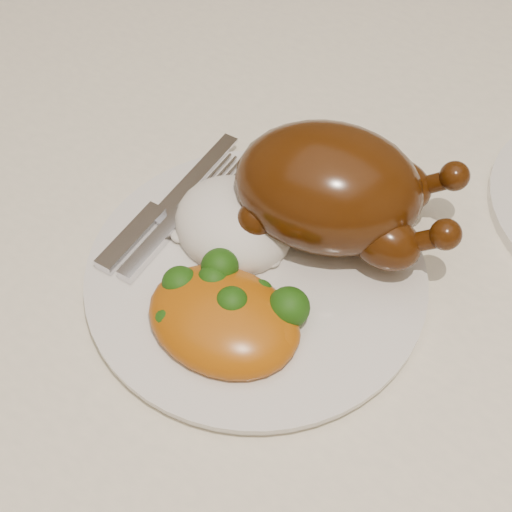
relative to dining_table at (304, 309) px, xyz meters
The scene contains 7 objects.
dining_table is the anchor object (origin of this frame).
tablecloth 0.07m from the dining_table, ahead, with size 1.73×1.03×0.18m.
dinner_plate 0.12m from the dining_table, 106.91° to the right, with size 0.28×0.28×0.01m, color silver.
roast_chicken 0.16m from the dining_table, 68.22° to the left, with size 0.21×0.16×0.10m.
rice_mound 0.14m from the dining_table, 149.21° to the right, with size 0.13×0.12×0.06m.
mac_and_cheese 0.17m from the dining_table, 92.63° to the right, with size 0.13×0.10×0.05m.
cutlery 0.18m from the dining_table, 150.78° to the right, with size 0.04×0.19×0.01m.
Camera 1 is at (0.18, -0.34, 1.25)m, focal length 50.00 mm.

